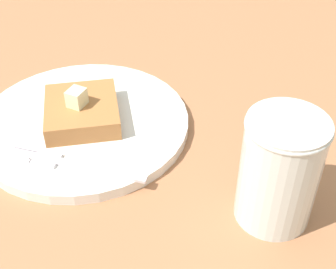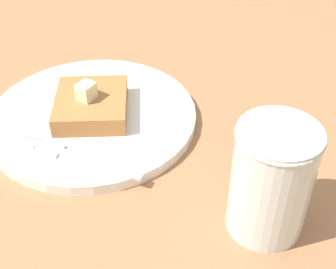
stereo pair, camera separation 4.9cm
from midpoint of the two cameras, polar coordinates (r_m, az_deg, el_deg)
table_surface at (r=58.46cm, az=-14.28°, el=-0.85°), size 125.90×125.90×1.89cm
plate at (r=58.09cm, az=-6.78°, el=2.12°), size 25.46×25.46×1.31cm
toast_slice_center at (r=57.06cm, az=-6.91°, el=3.51°), size 10.18×9.31×2.37cm
butter_pat_primary at (r=55.59cm, az=-7.47°, el=5.16°), size 2.74×2.72×2.04cm
fork at (r=51.86cm, az=-9.45°, el=-2.52°), size 9.53×14.42×0.36cm
syrup_jar at (r=43.95cm, az=15.59°, el=-5.81°), size 7.57×7.57×11.49cm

